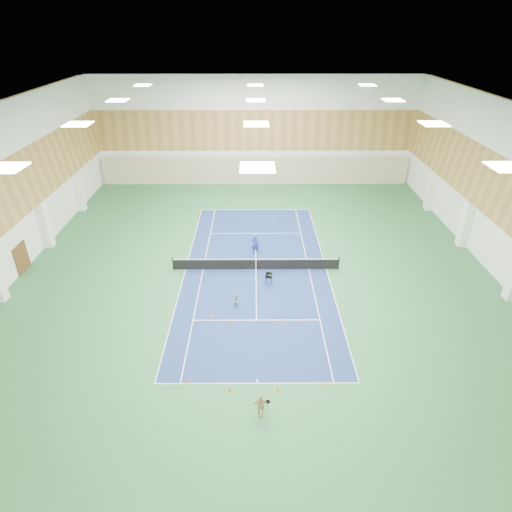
{
  "coord_description": "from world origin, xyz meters",
  "views": [
    {
      "loc": [
        -0.15,
        -28.55,
        17.1
      ],
      "look_at": [
        -0.01,
        -1.43,
        2.0
      ],
      "focal_mm": 30.0,
      "sensor_mm": 36.0,
      "label": 1
    }
  ],
  "objects_px": {
    "child_court": "(237,301)",
    "coach": "(255,244)",
    "ball_cart": "(269,279)",
    "tennis_net": "(256,263)",
    "child_apron": "(261,405)"
  },
  "relations": [
    {
      "from": "child_court",
      "to": "ball_cart",
      "type": "distance_m",
      "value": 3.7
    },
    {
      "from": "tennis_net",
      "to": "child_court",
      "type": "xyz_separation_m",
      "value": [
        -1.32,
        -4.95,
        -0.02
      ]
    },
    {
      "from": "child_apron",
      "to": "ball_cart",
      "type": "height_order",
      "value": "child_apron"
    },
    {
      "from": "child_court",
      "to": "child_apron",
      "type": "bearing_deg",
      "value": -110.19
    },
    {
      "from": "child_apron",
      "to": "tennis_net",
      "type": "bearing_deg",
      "value": 88.51
    },
    {
      "from": "tennis_net",
      "to": "child_court",
      "type": "bearing_deg",
      "value": -104.94
    },
    {
      "from": "child_court",
      "to": "child_apron",
      "type": "relative_size",
      "value": 0.81
    },
    {
      "from": "ball_cart",
      "to": "coach",
      "type": "bearing_deg",
      "value": 111.91
    },
    {
      "from": "ball_cart",
      "to": "tennis_net",
      "type": "bearing_deg",
      "value": 124.75
    },
    {
      "from": "child_court",
      "to": "coach",
      "type": "bearing_deg",
      "value": 50.96
    },
    {
      "from": "child_court",
      "to": "tennis_net",
      "type": "bearing_deg",
      "value": 45.57
    },
    {
      "from": "coach",
      "to": "child_apron",
      "type": "distance_m",
      "value": 16.58
    },
    {
      "from": "child_apron",
      "to": "coach",
      "type": "bearing_deg",
      "value": 88.58
    },
    {
      "from": "child_apron",
      "to": "ball_cart",
      "type": "xyz_separation_m",
      "value": [
        0.78,
        11.93,
        -0.23
      ]
    },
    {
      "from": "child_court",
      "to": "child_apron",
      "type": "xyz_separation_m",
      "value": [
        1.47,
        -9.0,
        0.13
      ]
    }
  ]
}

